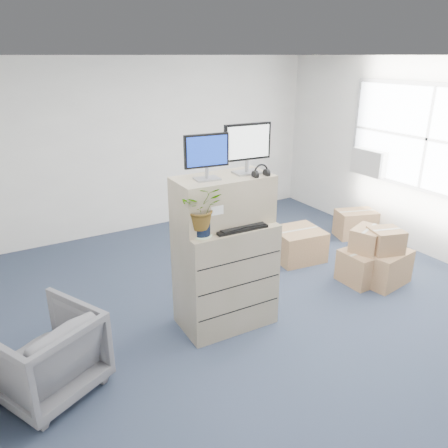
{
  "coord_description": "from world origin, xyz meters",
  "views": [
    {
      "loc": [
        -2.64,
        -3.33,
        2.81
      ],
      "look_at": [
        -0.44,
        0.4,
        1.12
      ],
      "focal_mm": 35.0,
      "sensor_mm": 36.0,
      "label": 1
    }
  ],
  "objects_px": {
    "monitor_right": "(248,146)",
    "potted_plant": "(201,213)",
    "filing_cabinet_lower": "(225,275)",
    "water_bottle": "(232,211)",
    "keyboard": "(239,227)",
    "monitor_left": "(207,154)",
    "office_chair": "(44,350)"
  },
  "relations": [
    {
      "from": "monitor_right",
      "to": "potted_plant",
      "type": "distance_m",
      "value": 0.85
    },
    {
      "from": "filing_cabinet_lower",
      "to": "monitor_right",
      "type": "height_order",
      "value": "monitor_right"
    },
    {
      "from": "water_bottle",
      "to": "potted_plant",
      "type": "distance_m",
      "value": 0.48
    },
    {
      "from": "keyboard",
      "to": "potted_plant",
      "type": "distance_m",
      "value": 0.47
    },
    {
      "from": "water_bottle",
      "to": "keyboard",
      "type": "bearing_deg",
      "value": -98.65
    },
    {
      "from": "monitor_left",
      "to": "keyboard",
      "type": "relative_size",
      "value": 0.82
    },
    {
      "from": "monitor_left",
      "to": "office_chair",
      "type": "xyz_separation_m",
      "value": [
        -1.71,
        -0.16,
        -1.5
      ]
    },
    {
      "from": "water_bottle",
      "to": "potted_plant",
      "type": "xyz_separation_m",
      "value": [
        -0.44,
        -0.15,
        0.11
      ]
    },
    {
      "from": "keyboard",
      "to": "monitor_right",
      "type": "bearing_deg",
      "value": 45.2
    },
    {
      "from": "water_bottle",
      "to": "office_chair",
      "type": "bearing_deg",
      "value": -175.95
    },
    {
      "from": "filing_cabinet_lower",
      "to": "potted_plant",
      "type": "xyz_separation_m",
      "value": [
        -0.35,
        -0.14,
        0.82
      ]
    },
    {
      "from": "monitor_right",
      "to": "office_chair",
      "type": "xyz_separation_m",
      "value": [
        -2.18,
        -0.17,
        -1.53
      ]
    },
    {
      "from": "monitor_left",
      "to": "keyboard",
      "type": "height_order",
      "value": "monitor_left"
    },
    {
      "from": "monitor_right",
      "to": "water_bottle",
      "type": "bearing_deg",
      "value": -168.77
    },
    {
      "from": "filing_cabinet_lower",
      "to": "office_chair",
      "type": "distance_m",
      "value": 1.92
    },
    {
      "from": "monitor_right",
      "to": "potted_plant",
      "type": "height_order",
      "value": "monitor_right"
    },
    {
      "from": "keyboard",
      "to": "filing_cabinet_lower",
      "type": "bearing_deg",
      "value": 114.24
    },
    {
      "from": "potted_plant",
      "to": "office_chair",
      "type": "xyz_separation_m",
      "value": [
        -1.55,
        0.01,
        -0.98
      ]
    },
    {
      "from": "monitor_left",
      "to": "monitor_right",
      "type": "height_order",
      "value": "monitor_right"
    },
    {
      "from": "monitor_left",
      "to": "potted_plant",
      "type": "distance_m",
      "value": 0.57
    },
    {
      "from": "filing_cabinet_lower",
      "to": "potted_plant",
      "type": "height_order",
      "value": "potted_plant"
    },
    {
      "from": "monitor_left",
      "to": "monitor_right",
      "type": "relative_size",
      "value": 0.88
    },
    {
      "from": "monitor_right",
      "to": "office_chair",
      "type": "distance_m",
      "value": 2.67
    },
    {
      "from": "keyboard",
      "to": "water_bottle",
      "type": "distance_m",
      "value": 0.21
    },
    {
      "from": "monitor_right",
      "to": "office_chair",
      "type": "relative_size",
      "value": 0.62
    },
    {
      "from": "monitor_left",
      "to": "water_bottle",
      "type": "bearing_deg",
      "value": 2.48
    },
    {
      "from": "filing_cabinet_lower",
      "to": "monitor_right",
      "type": "bearing_deg",
      "value": 8.46
    },
    {
      "from": "monitor_right",
      "to": "water_bottle",
      "type": "height_order",
      "value": "monitor_right"
    },
    {
      "from": "monitor_right",
      "to": "office_chair",
      "type": "bearing_deg",
      "value": -171.66
    },
    {
      "from": "monitor_left",
      "to": "potted_plant",
      "type": "relative_size",
      "value": 0.87
    },
    {
      "from": "monitor_left",
      "to": "keyboard",
      "type": "xyz_separation_m",
      "value": [
        0.26,
        -0.19,
        -0.74
      ]
    },
    {
      "from": "potted_plant",
      "to": "office_chair",
      "type": "relative_size",
      "value": 0.62
    }
  ]
}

